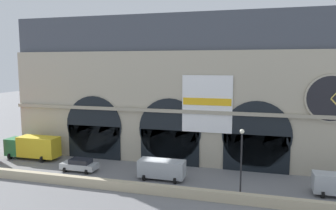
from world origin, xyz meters
TOP-DOWN VIEW (x-y plane):
  - ground_plane at (0.00, 0.00)m, footprint 200.00×200.00m
  - quay_parapet_wall at (0.00, -4.76)m, footprint 90.00×0.70m
  - station_building at (0.04, 8.00)m, footprint 44.94×6.37m
  - box_truck_west at (-18.61, 2.47)m, footprint 7.50×2.91m
  - car_midwest at (-9.80, -0.47)m, footprint 4.40×2.22m
  - van_center at (0.59, -0.52)m, footprint 5.20×2.48m
  - street_lamp_quayside at (9.43, -3.96)m, footprint 0.44×0.44m

SIDE VIEW (x-z plane):
  - ground_plane at x=0.00m, z-range 0.00..0.00m
  - quay_parapet_wall at x=0.00m, z-range 0.00..0.99m
  - car_midwest at x=-9.80m, z-range 0.03..1.58m
  - van_center at x=0.59m, z-range 0.15..2.35m
  - box_truck_west at x=-18.61m, z-range 0.14..3.26m
  - street_lamp_quayside at x=9.43m, z-range 0.96..7.86m
  - station_building at x=0.04m, z-range -0.26..18.98m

